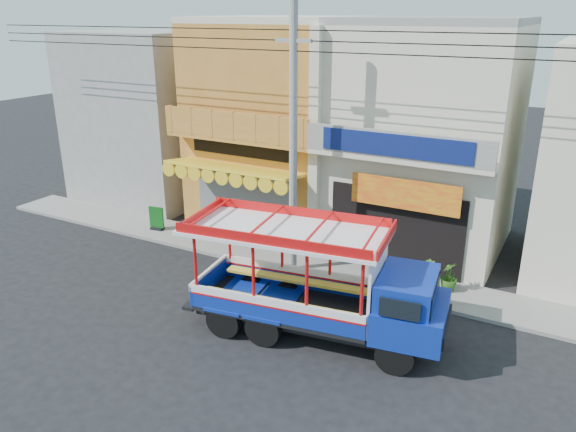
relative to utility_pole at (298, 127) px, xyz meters
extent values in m
plane|color=black|center=(0.85, -3.30, -5.03)|extent=(90.00, 90.00, 0.00)
cube|color=slate|center=(0.85, 0.70, -4.97)|extent=(30.00, 2.00, 0.12)
cube|color=#B17227|center=(-3.15, 4.70, -1.03)|extent=(6.00, 6.00, 8.00)
cube|color=#595B5E|center=(-3.15, 1.68, -3.63)|extent=(4.20, 0.10, 2.60)
cube|color=yellow|center=(-3.15, 0.95, -1.98)|extent=(5.20, 1.50, 0.31)
cube|color=#B17227|center=(-3.15, 1.35, -0.98)|extent=(6.00, 0.70, 0.18)
cube|color=#B17227|center=(-3.15, 1.05, -0.43)|extent=(6.00, 0.12, 0.95)
cube|color=black|center=(-3.15, 1.67, -1.48)|extent=(4.50, 0.04, 0.45)
cube|color=beige|center=(-3.15, 4.70, 3.09)|extent=(6.00, 6.00, 0.24)
cube|color=beige|center=(2.85, 4.70, -1.03)|extent=(6.00, 6.00, 8.00)
cube|color=black|center=(2.85, 1.68, -3.53)|extent=(4.60, 0.12, 2.80)
cube|color=yellow|center=(3.15, 1.40, -2.13)|extent=(3.60, 0.05, 1.00)
cube|color=beige|center=(2.85, 1.35, -0.98)|extent=(6.00, 0.70, 0.18)
cube|color=gray|center=(2.85, 1.05, -0.48)|extent=(6.00, 0.12, 0.85)
cube|color=navy|center=(2.85, 0.98, -0.48)|extent=(4.80, 0.06, 0.70)
cube|color=gray|center=(2.85, 4.70, 3.09)|extent=(6.00, 6.00, 0.24)
cube|color=beige|center=(-0.15, 1.55, -1.03)|extent=(0.35, 0.30, 8.00)
cube|color=gray|center=(-10.15, 4.70, -1.23)|extent=(6.00, 6.00, 7.60)
cylinder|color=gray|center=(-0.15, 0.00, -0.53)|extent=(0.26, 0.26, 9.00)
cube|color=gray|center=(-0.15, 0.00, 2.57)|extent=(1.20, 0.12, 0.12)
cylinder|color=black|center=(0.85, 0.00, 2.27)|extent=(28.00, 0.04, 0.04)
cylinder|color=black|center=(0.85, 0.00, 2.57)|extent=(28.00, 0.04, 0.04)
cylinder|color=black|center=(0.85, 0.00, 2.87)|extent=(28.00, 0.04, 0.04)
cylinder|color=black|center=(4.75, -3.86, -4.55)|extent=(1.00, 0.40, 0.97)
cylinder|color=black|center=(4.50, -2.03, -4.55)|extent=(1.00, 0.40, 0.97)
cylinder|color=black|center=(1.28, -4.34, -4.55)|extent=(1.00, 0.40, 0.97)
cylinder|color=black|center=(1.02, -2.51, -4.55)|extent=(1.00, 0.40, 0.97)
cylinder|color=black|center=(0.12, -4.50, -4.55)|extent=(1.00, 0.40, 0.97)
cylinder|color=black|center=(-0.13, -2.67, -4.55)|extent=(1.00, 0.40, 0.97)
cube|color=black|center=(2.31, -3.27, -4.45)|extent=(6.70, 2.48, 0.27)
cube|color=#1030B5|center=(4.81, -2.92, -3.91)|extent=(2.03, 2.36, 0.88)
cube|color=#1030B5|center=(4.67, -2.94, -3.13)|extent=(1.62, 2.14, 0.73)
cube|color=black|center=(5.35, -2.85, -3.18)|extent=(0.29, 1.71, 0.54)
cube|color=black|center=(1.51, -3.37, -4.25)|extent=(5.06, 2.77, 0.12)
cube|color=#1030B5|center=(1.65, -4.40, -3.91)|extent=(4.78, 0.73, 0.58)
cube|color=white|center=(1.65, -4.40, -3.65)|extent=(4.79, 0.74, 0.21)
cube|color=#1030B5|center=(1.37, -2.35, -3.91)|extent=(4.78, 0.73, 0.58)
cube|color=white|center=(1.37, -2.35, -3.65)|extent=(4.79, 0.74, 0.21)
cylinder|color=red|center=(-0.59, -4.68, -2.84)|extent=(0.10, 0.10, 1.56)
cylinder|color=red|center=(-0.87, -2.68, -2.84)|extent=(0.10, 0.10, 1.56)
cube|color=white|center=(3.92, -3.04, -3.16)|extent=(0.34, 1.96, 2.19)
cube|color=white|center=(1.42, -3.39, -2.06)|extent=(5.68, 3.09, 0.10)
cube|color=red|center=(1.42, -3.39, -1.89)|extent=(5.47, 2.97, 0.25)
cube|color=black|center=(-6.69, 0.60, -4.86)|extent=(0.56, 0.36, 0.10)
cube|color=#0E5115|center=(-6.69, 0.60, -4.39)|extent=(0.63, 0.17, 0.86)
imported|color=#2B5719|center=(4.33, 0.50, -4.39)|extent=(0.69, 0.73, 1.04)
imported|color=#2B5719|center=(4.91, 0.94, -4.44)|extent=(0.57, 0.57, 0.95)
camera|label=1|loc=(8.05, -15.41, 3.40)|focal=35.00mm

